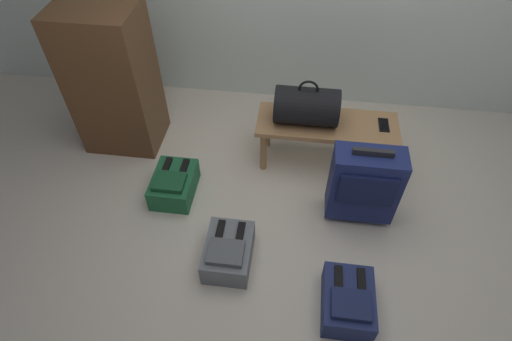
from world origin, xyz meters
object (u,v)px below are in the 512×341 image
Objects in this scene: backpack_green at (174,184)px; suitcase_upright_navy at (364,184)px; cell_phone at (384,125)px; side_cabinet at (113,81)px; backpack_grey at (228,252)px; duffel_bag_black at (307,106)px; backpack_navy at (348,301)px; bench at (327,129)px.

suitcase_upright_navy is at bearing -1.40° from backpack_green.
side_cabinet is (-1.96, 0.05, 0.16)m from cell_phone.
backpack_grey is at bearing -45.96° from backpack_green.
duffel_bag_black is 0.72× the size of suitcase_upright_navy.
backpack_grey is 1.00× the size of backpack_navy.
bench reaches higher than backpack_green.
suitcase_upright_navy is 1.30m from backpack_green.
backpack_green is at bearing -152.36° from duffel_bag_black.
backpack_grey is (-0.40, -0.95, -0.42)m from duffel_bag_black.
duffel_bag_black is 0.40× the size of side_cabinet.
bench is at bearing -176.93° from cell_phone.
duffel_bag_black is 1.16× the size of backpack_green.
bench is at bearing 0.00° from duffel_bag_black.
cell_phone reaches higher than backpack_navy.
backpack_navy is at bearing -35.96° from side_cabinet.
duffel_bag_black is 1.16× the size of backpack_grey.
suitcase_upright_navy is at bearing 30.00° from backpack_grey.
backpack_grey and backpack_navy have the same top height.
suitcase_upright_navy is at bearing -17.22° from side_cabinet.
backpack_navy is at bearing -17.67° from backpack_grey.
bench is 0.40m from cell_phone.
backpack_green is at bearing 134.04° from backpack_grey.
backpack_green is (-1.04, -0.46, -0.23)m from bench.
side_cabinet reaches higher than duffel_bag_black.
suitcase_upright_navy reaches higher than backpack_navy.
cell_phone is 0.24× the size of suitcase_upright_navy.
backpack_navy is at bearing -74.82° from duffel_bag_black.
suitcase_upright_navy is (-0.15, -0.51, -0.07)m from cell_phone.
side_cabinet is (-1.81, 0.56, 0.24)m from suitcase_upright_navy.
suitcase_upright_navy is at bearing -63.71° from bench.
side_cabinet is (-1.73, 1.25, 0.46)m from backpack_navy.
duffel_bag_black is 1.16× the size of backpack_navy.
duffel_bag_black is (-0.16, -0.00, 0.19)m from bench.
backpack_navy is 1.40m from backpack_green.
suitcase_upright_navy reaches higher than backpack_grey.
side_cabinet is at bearing 144.04° from backpack_navy.
side_cabinet reaches higher than cell_phone.
cell_phone reaches higher than bench.
duffel_bag_black reaches higher than backpack_green.
backpack_navy is at bearing -96.80° from suitcase_upright_navy.
backpack_grey is (-0.95, -0.97, -0.30)m from cell_phone.
bench reaches higher than backpack_grey.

